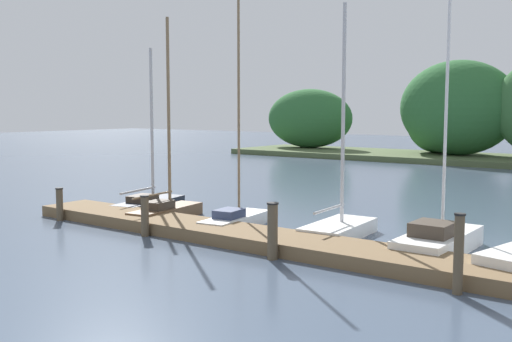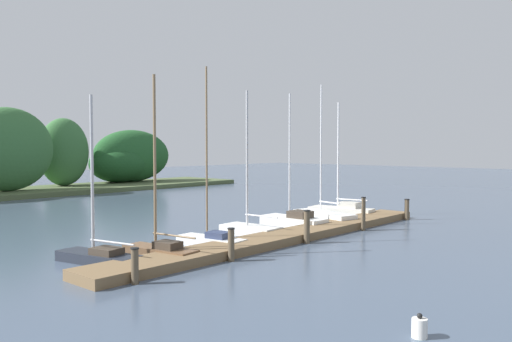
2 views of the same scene
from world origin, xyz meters
The scene contains 10 objects.
dock_pier centered at (0.00, 14.07, 0.17)m, with size 19.92×1.80×0.35m.
sailboat_0 centered at (-7.97, 16.35, 0.34)m, with size 1.64×3.59×5.85m.
sailboat_1 centered at (-6.07, 15.33, 0.40)m, with size 1.30×3.41×6.65m.
sailboat_2 centered at (-3.30, 15.56, 0.35)m, with size 1.28×3.24×7.26m.
sailboat_3 centered at (-0.10, 16.35, 0.35)m, with size 1.44×3.14×6.62m.
sailboat_4 centered at (2.89, 16.13, 0.36)m, with size 1.26×3.66×6.69m.
mooring_piling_0 centered at (-8.73, 13.02, 0.55)m, with size 0.25×0.25×1.09m.
mooring_piling_1 centered at (-4.66, 13.02, 0.60)m, with size 0.26×0.26×1.19m.
mooring_piling_2 centered at (-0.15, 13.01, 0.71)m, with size 0.29×0.29×1.41m.
mooring_piling_3 centered at (4.39, 12.94, 0.82)m, with size 0.22×0.22×1.63m.
Camera 1 is at (8.07, 1.30, 3.66)m, focal length 41.90 mm.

